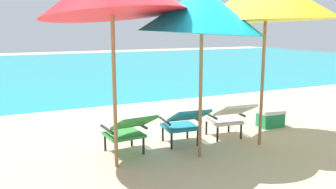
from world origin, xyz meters
The scene contains 7 objects.
ground_plane centered at (0.00, 4.00, 0.00)m, with size 40.00×40.00×0.00m, color #CCB78E.
ocean_band centered at (0.00, 12.54, 0.00)m, with size 40.00×18.00×0.01m, color teal.
lounge_chair_left centered at (-0.89, 0.11, 0.40)m, with size 0.61×0.92×0.68m.
lounge_chair_center centered at (0.03, 0.13, 0.40)m, with size 0.61×0.92×0.68m.
lounge_chair_right centered at (0.87, 0.14, 0.40)m, with size 0.62×0.92×0.68m.
beach_umbrella_center centered at (0.04, -0.34, 2.06)m, with size 1.89×1.86×2.42m.
cooler_box centered at (2.05, 0.47, 0.16)m, with size 0.48×0.34×0.32m.
Camera 1 is at (-2.45, -4.58, 1.84)m, focal length 37.88 mm.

